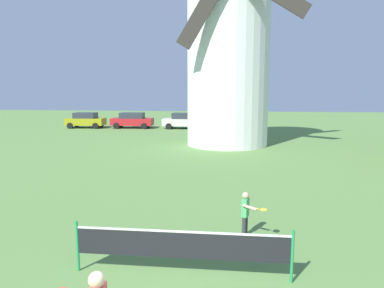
# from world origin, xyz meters

# --- Properties ---
(windmill) EXTENTS (9.44, 6.33, 15.62)m
(windmill) POSITION_xyz_m (0.72, 20.43, 7.67)
(windmill) COLOR white
(windmill) RESTS_ON ground_plane
(tennis_net) EXTENTS (4.47, 0.06, 1.10)m
(tennis_net) POSITION_xyz_m (-0.02, 2.49, 0.68)
(tennis_net) COLOR #238E4C
(tennis_net) RESTS_ON ground_plane
(player_far) EXTENTS (0.68, 0.66, 1.19)m
(player_far) POSITION_xyz_m (1.38, 4.69, 0.67)
(player_far) COLOR #333338
(player_far) RESTS_ON ground_plane
(parked_car_mustard) EXTENTS (3.87, 2.01, 1.56)m
(parked_car_mustard) POSITION_xyz_m (-13.68, 30.01, 0.81)
(parked_car_mustard) COLOR #999919
(parked_car_mustard) RESTS_ON ground_plane
(parked_car_red) EXTENTS (4.18, 1.96, 1.56)m
(parked_car_red) POSITION_xyz_m (-8.93, 30.37, 0.81)
(parked_car_red) COLOR red
(parked_car_red) RESTS_ON ground_plane
(parked_car_cream) EXTENTS (4.38, 1.94, 1.56)m
(parked_car_cream) POSITION_xyz_m (-3.56, 30.38, 0.81)
(parked_car_cream) COLOR silver
(parked_car_cream) RESTS_ON ground_plane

